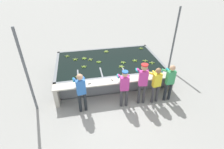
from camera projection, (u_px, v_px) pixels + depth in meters
ground_plane at (117, 100)px, 7.19m from camera, size 80.00×80.00×0.00m
wash_tank at (108, 68)px, 8.59m from camera, size 4.93×3.02×0.84m
work_ledge at (116, 85)px, 7.05m from camera, size 4.93×0.45×0.84m
worker_0 at (81, 89)px, 6.19m from camera, size 0.47×0.73×1.63m
worker_1 at (124, 85)px, 6.44m from camera, size 0.44×0.72×1.58m
worker_2 at (143, 80)px, 6.51m from camera, size 0.48×0.75×1.76m
worker_3 at (156, 82)px, 6.66m from camera, size 0.46×0.72×1.56m
worker_4 at (170, 80)px, 6.75m from camera, size 0.42×0.72×1.61m
banana_bunch_floating_0 at (141, 48)px, 9.57m from camera, size 0.28×0.27×0.08m
banana_bunch_floating_1 at (135, 61)px, 8.35m from camera, size 0.28×0.27×0.08m
banana_bunch_floating_2 at (145, 61)px, 8.32m from camera, size 0.27×0.27×0.08m
banana_bunch_floating_3 at (84, 58)px, 8.54m from camera, size 0.28×0.27×0.08m
banana_bunch_floating_4 at (75, 59)px, 8.45m from camera, size 0.28×0.27×0.08m
banana_bunch_floating_5 at (99, 62)px, 8.22m from camera, size 0.28×0.27×0.08m
banana_bunch_floating_6 at (84, 67)px, 7.84m from camera, size 0.28×0.27×0.08m
banana_bunch_floating_7 at (67, 56)px, 8.75m from camera, size 0.28×0.28×0.08m
banana_bunch_floating_8 at (121, 67)px, 7.84m from camera, size 0.28×0.27×0.08m
banana_bunch_floating_9 at (79, 77)px, 7.14m from camera, size 0.28×0.27×0.08m
banana_bunch_floating_10 at (106, 51)px, 9.22m from camera, size 0.28×0.28×0.08m
banana_bunch_floating_11 at (152, 63)px, 8.15m from camera, size 0.28×0.28×0.08m
banana_bunch_floating_12 at (90, 60)px, 8.43m from camera, size 0.28×0.28×0.08m
banana_bunch_floating_13 at (123, 62)px, 8.18m from camera, size 0.28×0.27×0.08m
knife_0 at (91, 83)px, 6.75m from camera, size 0.34×0.15×0.02m
knife_1 at (113, 81)px, 6.87m from camera, size 0.18×0.33×0.02m
support_post_left at (27, 73)px, 5.93m from camera, size 0.09×0.09×3.20m
support_post_right at (174, 41)px, 8.49m from camera, size 0.09×0.09×3.20m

